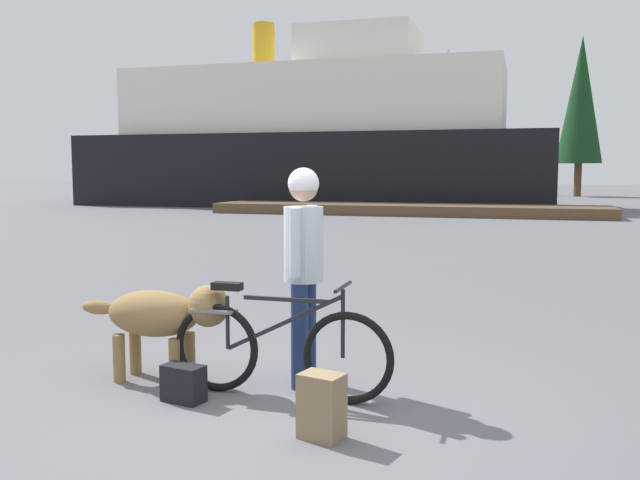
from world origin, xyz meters
name	(u,v)px	position (x,y,z in m)	size (l,w,h in m)	color
ground_plane	(280,409)	(0.00, 0.00, 0.00)	(160.00, 160.00, 0.00)	slate
bicycle	(278,349)	(-0.10, 0.26, 0.39)	(1.79, 0.44, 0.91)	black
person_cyclist	(304,254)	(-0.01, 0.62, 1.08)	(0.32, 0.53, 1.78)	navy
dog	(163,315)	(-1.16, 0.37, 0.56)	(1.36, 0.45, 0.83)	olive
backpack	(322,406)	(0.45, -0.43, 0.22)	(0.28, 0.20, 0.44)	#8C7251
handbag_pannier	(184,383)	(-0.76, -0.04, 0.14)	(0.32, 0.18, 0.28)	black
dock_pier	(406,209)	(-2.80, 22.24, 0.20)	(15.29, 2.79, 0.40)	brown
ferry_boat	(317,140)	(-8.29, 28.36, 3.20)	(22.55, 7.86, 9.01)	black
sailboat_moored	(445,193)	(-2.49, 33.11, 0.48)	(8.70, 2.44, 8.09)	silver
pine_tree_far_left	(237,121)	(-20.61, 46.91, 5.64)	(4.20, 4.20, 8.98)	#4C331E
pine_tree_center	(581,100)	(4.92, 43.64, 6.21)	(2.91, 2.91, 10.33)	#4C331E
pine_tree_mid_back	(449,117)	(-4.05, 48.65, 5.71)	(3.54, 3.54, 9.25)	#4C331E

